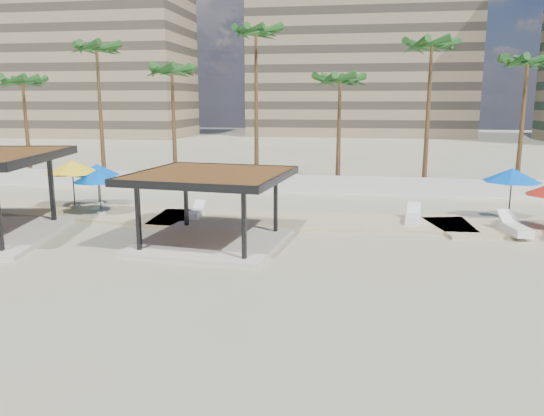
{
  "coord_description": "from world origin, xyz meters",
  "views": [
    {
      "loc": [
        4.53,
        -19.34,
        6.15
      ],
      "look_at": [
        0.69,
        3.68,
        1.4
      ],
      "focal_mm": 35.0,
      "sensor_mm": 36.0,
      "label": 1
    }
  ],
  "objects_px": {
    "umbrella_a": "(97,170)",
    "pavilion_central": "(211,201)",
    "lounger_c": "(514,228)",
    "lounger_a": "(196,213)",
    "lounger_b": "(413,217)"
  },
  "relations": [
    {
      "from": "umbrella_a",
      "to": "lounger_b",
      "type": "height_order",
      "value": "umbrella_a"
    },
    {
      "from": "pavilion_central",
      "to": "lounger_c",
      "type": "height_order",
      "value": "pavilion_central"
    },
    {
      "from": "umbrella_a",
      "to": "lounger_a",
      "type": "distance_m",
      "value": 7.3
    },
    {
      "from": "lounger_b",
      "to": "lounger_c",
      "type": "bearing_deg",
      "value": -103.37
    },
    {
      "from": "pavilion_central",
      "to": "lounger_b",
      "type": "height_order",
      "value": "pavilion_central"
    },
    {
      "from": "lounger_a",
      "to": "pavilion_central",
      "type": "bearing_deg",
      "value": -157.05
    },
    {
      "from": "lounger_a",
      "to": "lounger_c",
      "type": "distance_m",
      "value": 15.56
    },
    {
      "from": "pavilion_central",
      "to": "lounger_c",
      "type": "bearing_deg",
      "value": 21.32
    },
    {
      "from": "lounger_b",
      "to": "umbrella_a",
      "type": "bearing_deg",
      "value": 91.35
    },
    {
      "from": "umbrella_a",
      "to": "lounger_c",
      "type": "distance_m",
      "value": 22.51
    },
    {
      "from": "umbrella_a",
      "to": "pavilion_central",
      "type": "bearing_deg",
      "value": -38.03
    },
    {
      "from": "lounger_a",
      "to": "lounger_b",
      "type": "xyz_separation_m",
      "value": [
        11.15,
        0.59,
        0.02
      ]
    },
    {
      "from": "pavilion_central",
      "to": "lounger_c",
      "type": "relative_size",
      "value": 2.86
    },
    {
      "from": "umbrella_a",
      "to": "lounger_c",
      "type": "relative_size",
      "value": 1.31
    },
    {
      "from": "lounger_a",
      "to": "lounger_b",
      "type": "relative_size",
      "value": 0.86
    }
  ]
}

